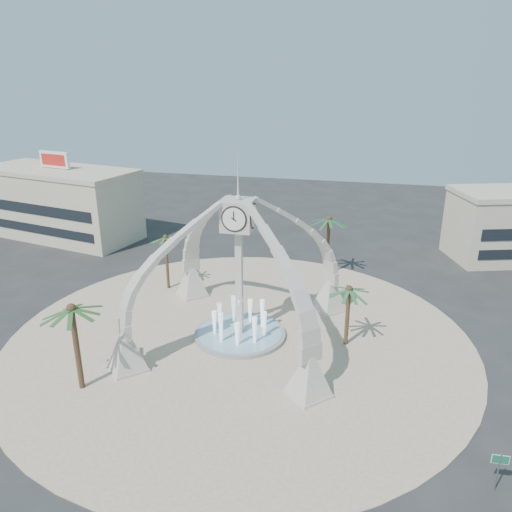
% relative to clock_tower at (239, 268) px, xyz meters
% --- Properties ---
extents(ground, '(140.00, 140.00, 0.00)m').
position_rel_clock_tower_xyz_m(ground, '(0.00, 0.00, -6.49)').
color(ground, '#282828').
rests_on(ground, ground).
extents(plaza, '(40.00, 40.00, 0.06)m').
position_rel_clock_tower_xyz_m(plaza, '(0.00, 0.00, -6.46)').
color(plaza, beige).
rests_on(plaza, ground).
extents(clock_tower, '(17.94, 17.94, 16.30)m').
position_rel_clock_tower_xyz_m(clock_tower, '(0.00, 0.00, 0.00)').
color(clock_tower, beige).
rests_on(clock_tower, ground).
extents(fountain, '(8.00, 8.00, 3.62)m').
position_rel_clock_tower_xyz_m(fountain, '(0.00, 0.00, -6.20)').
color(fountain, '#939396').
rests_on(fountain, ground).
extents(building_nw, '(23.75, 13.73, 11.90)m').
position_rel_clock_tower_xyz_m(building_nw, '(-32.00, 22.00, -1.66)').
color(building_nw, '#BDB394').
rests_on(building_nw, ground).
extents(palm_east, '(4.80, 4.80, 5.85)m').
position_rel_clock_tower_xyz_m(palm_east, '(9.12, 0.81, -1.39)').
color(palm_east, brown).
rests_on(palm_east, ground).
extents(palm_west, '(3.53, 3.53, 6.39)m').
position_rel_clock_tower_xyz_m(palm_west, '(-10.25, 8.28, -0.82)').
color(palm_west, brown).
rests_on(palm_west, ground).
extents(palm_north, '(4.28, 4.28, 7.58)m').
position_rel_clock_tower_xyz_m(palm_north, '(5.84, 15.79, 0.19)').
color(palm_north, brown).
rests_on(palm_north, ground).
extents(palm_south, '(5.38, 5.38, 7.28)m').
position_rel_clock_tower_xyz_m(palm_south, '(-9.21, -10.13, -0.12)').
color(palm_south, brown).
rests_on(palm_south, ground).
extents(street_sign, '(0.94, 0.09, 2.55)m').
position_rel_clock_tower_xyz_m(street_sign, '(18.30, -13.27, -4.67)').
color(street_sign, slate).
rests_on(street_sign, ground).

